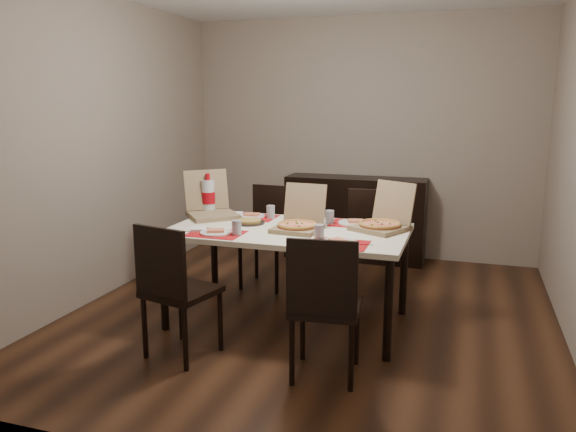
{
  "coord_description": "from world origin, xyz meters",
  "views": [
    {
      "loc": [
        1.15,
        -4.15,
        1.71
      ],
      "look_at": [
        -0.14,
        -0.17,
        0.85
      ],
      "focal_mm": 35.0,
      "sensor_mm": 36.0,
      "label": 1
    }
  ],
  "objects_px": {
    "sideboard": "(355,218)",
    "chair_far_right": "(370,238)",
    "chair_near_left": "(174,286)",
    "soda_bottle": "(208,197)",
    "chair_near_right": "(324,302)",
    "chair_far_left": "(269,231)",
    "dining_table": "(288,237)",
    "dip_bowl": "(300,224)",
    "pizza_box_center": "(299,223)"
  },
  "relations": [
    {
      "from": "chair_near_left",
      "to": "chair_near_right",
      "type": "distance_m",
      "value": 1.02
    },
    {
      "from": "chair_far_left",
      "to": "dip_bowl",
      "type": "xyz_separation_m",
      "value": [
        0.51,
        -0.68,
        0.25
      ]
    },
    {
      "from": "dip_bowl",
      "to": "chair_near_left",
      "type": "bearing_deg",
      "value": -119.86
    },
    {
      "from": "dining_table",
      "to": "chair_near_left",
      "type": "bearing_deg",
      "value": -121.6
    },
    {
      "from": "dip_bowl",
      "to": "soda_bottle",
      "type": "distance_m",
      "value": 0.92
    },
    {
      "from": "chair_far_left",
      "to": "chair_near_right",
      "type": "bearing_deg",
      "value": -60.01
    },
    {
      "from": "sideboard",
      "to": "chair_near_left",
      "type": "xyz_separation_m",
      "value": [
        -0.66,
        -2.8,
        0.06
      ]
    },
    {
      "from": "sideboard",
      "to": "soda_bottle",
      "type": "xyz_separation_m",
      "value": [
        -0.97,
        -1.61,
        0.45
      ]
    },
    {
      "from": "dip_bowl",
      "to": "chair_near_right",
      "type": "bearing_deg",
      "value": -65.27
    },
    {
      "from": "dining_table",
      "to": "soda_bottle",
      "type": "height_order",
      "value": "soda_bottle"
    },
    {
      "from": "chair_far_left",
      "to": "dining_table",
      "type": "bearing_deg",
      "value": -61.19
    },
    {
      "from": "pizza_box_center",
      "to": "soda_bottle",
      "type": "bearing_deg",
      "value": 158.59
    },
    {
      "from": "pizza_box_center",
      "to": "dip_bowl",
      "type": "bearing_deg",
      "value": 103.31
    },
    {
      "from": "chair_near_right",
      "to": "pizza_box_center",
      "type": "height_order",
      "value": "pizza_box_center"
    },
    {
      "from": "chair_near_left",
      "to": "soda_bottle",
      "type": "distance_m",
      "value": 1.29
    },
    {
      "from": "dining_table",
      "to": "chair_far_right",
      "type": "distance_m",
      "value": 1.02
    },
    {
      "from": "sideboard",
      "to": "soda_bottle",
      "type": "bearing_deg",
      "value": -121.21
    },
    {
      "from": "chair_near_left",
      "to": "dip_bowl",
      "type": "xyz_separation_m",
      "value": [
        0.57,
        0.99,
        0.25
      ]
    },
    {
      "from": "dip_bowl",
      "to": "pizza_box_center",
      "type": "bearing_deg",
      "value": -76.69
    },
    {
      "from": "soda_bottle",
      "to": "chair_far_left",
      "type": "bearing_deg",
      "value": 52.28
    },
    {
      "from": "sideboard",
      "to": "chair_near_left",
      "type": "bearing_deg",
      "value": -103.24
    },
    {
      "from": "dining_table",
      "to": "chair_near_left",
      "type": "height_order",
      "value": "chair_near_left"
    },
    {
      "from": "sideboard",
      "to": "dip_bowl",
      "type": "distance_m",
      "value": 1.83
    },
    {
      "from": "chair_near_right",
      "to": "sideboard",
      "type": "bearing_deg",
      "value": 97.47
    },
    {
      "from": "sideboard",
      "to": "chair_far_right",
      "type": "distance_m",
      "value": 1.13
    },
    {
      "from": "chair_far_right",
      "to": "soda_bottle",
      "type": "relative_size",
      "value": 2.66
    },
    {
      "from": "chair_far_right",
      "to": "dip_bowl",
      "type": "distance_m",
      "value": 0.88
    },
    {
      "from": "chair_near_left",
      "to": "pizza_box_center",
      "type": "xyz_separation_m",
      "value": [
        0.61,
        0.83,
        0.29
      ]
    },
    {
      "from": "chair_far_right",
      "to": "soda_bottle",
      "type": "height_order",
      "value": "soda_bottle"
    },
    {
      "from": "chair_far_right",
      "to": "sideboard",
      "type": "bearing_deg",
      "value": 108.03
    },
    {
      "from": "dining_table",
      "to": "chair_far_left",
      "type": "relative_size",
      "value": 1.94
    },
    {
      "from": "chair_near_left",
      "to": "soda_bottle",
      "type": "height_order",
      "value": "soda_bottle"
    },
    {
      "from": "sideboard",
      "to": "dining_table",
      "type": "relative_size",
      "value": 0.83
    },
    {
      "from": "chair_near_right",
      "to": "chair_far_left",
      "type": "relative_size",
      "value": 1.0
    },
    {
      "from": "chair_near_right",
      "to": "chair_far_right",
      "type": "distance_m",
      "value": 1.71
    },
    {
      "from": "chair_far_right",
      "to": "dip_bowl",
      "type": "bearing_deg",
      "value": -121.03
    },
    {
      "from": "chair_far_left",
      "to": "dip_bowl",
      "type": "distance_m",
      "value": 0.89
    },
    {
      "from": "chair_near_left",
      "to": "chair_near_right",
      "type": "xyz_separation_m",
      "value": [
        1.02,
        0.01,
        0.0
      ]
    },
    {
      "from": "chair_near_right",
      "to": "dining_table",
      "type": "bearing_deg",
      "value": 121.14
    },
    {
      "from": "dip_bowl",
      "to": "soda_bottle",
      "type": "height_order",
      "value": "soda_bottle"
    },
    {
      "from": "sideboard",
      "to": "chair_near_left",
      "type": "height_order",
      "value": "chair_near_left"
    },
    {
      "from": "chair_near_right",
      "to": "pizza_box_center",
      "type": "xyz_separation_m",
      "value": [
        -0.41,
        0.81,
        0.29
      ]
    },
    {
      "from": "dining_table",
      "to": "chair_far_left",
      "type": "height_order",
      "value": "chair_far_left"
    },
    {
      "from": "chair_near_left",
      "to": "chair_far_left",
      "type": "relative_size",
      "value": 1.0
    },
    {
      "from": "sideboard",
      "to": "pizza_box_center",
      "type": "xyz_separation_m",
      "value": [
        -0.05,
        -1.97,
        0.35
      ]
    },
    {
      "from": "soda_bottle",
      "to": "dining_table",
      "type": "bearing_deg",
      "value": -22.47
    },
    {
      "from": "pizza_box_center",
      "to": "dip_bowl",
      "type": "relative_size",
      "value": 3.75
    },
    {
      "from": "sideboard",
      "to": "chair_near_right",
      "type": "bearing_deg",
      "value": -82.53
    },
    {
      "from": "chair_far_right",
      "to": "dip_bowl",
      "type": "height_order",
      "value": "chair_far_right"
    },
    {
      "from": "chair_far_left",
      "to": "soda_bottle",
      "type": "xyz_separation_m",
      "value": [
        -0.38,
        -0.49,
        0.39
      ]
    }
  ]
}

